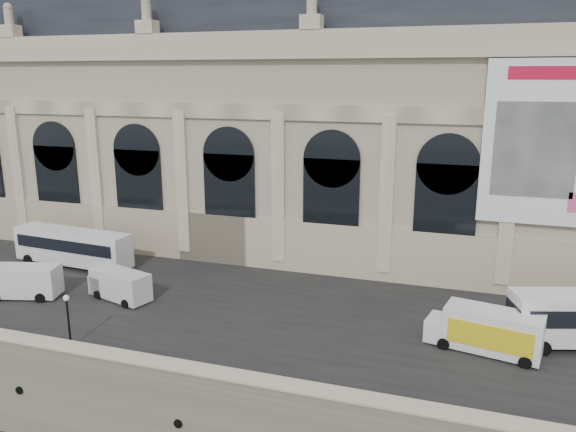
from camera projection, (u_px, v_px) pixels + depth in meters
name	position (u px, v px, depth m)	size (l,w,h in m)	color
quay	(307.00, 258.00, 67.19)	(160.00, 70.00, 6.00)	gray
street	(238.00, 298.00, 47.09)	(160.00, 24.00, 0.06)	#2D2D2D
parapet	(152.00, 369.00, 34.59)	(160.00, 1.40, 1.21)	gray
museum	(245.00, 118.00, 61.12)	(69.00, 18.70, 29.10)	#B6A58C
bus_left	(73.00, 246.00, 54.53)	(12.62, 3.68, 3.67)	white
van_b	(19.00, 281.00, 47.08)	(6.53, 3.86, 2.73)	white
van_c	(118.00, 284.00, 46.75)	(5.97, 3.55, 2.50)	silver
box_truck	(486.00, 331.00, 37.74)	(7.80, 3.84, 3.01)	white
lamp_right	(69.00, 322.00, 38.00)	(0.40, 0.40, 3.91)	black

